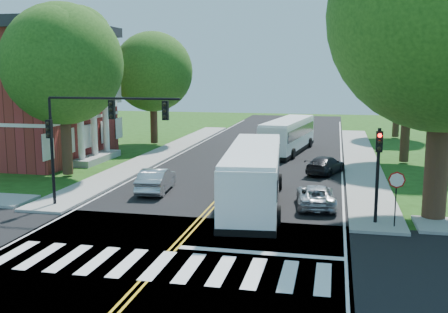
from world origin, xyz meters
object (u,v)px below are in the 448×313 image
(bus_lead, at_px, (254,175))
(bus_follow, at_px, (288,135))
(signal_nw, at_px, (92,125))
(signal_ne, at_px, (378,163))
(suv, at_px, (316,196))
(hatchback, at_px, (156,180))
(dark_sedan, at_px, (325,165))

(bus_lead, relative_size, bus_follow, 1.08)
(signal_nw, distance_m, bus_lead, 8.75)
(bus_lead, bearing_deg, signal_ne, 152.55)
(suv, bearing_deg, signal_nw, 9.07)
(signal_nw, bearing_deg, suv, 14.29)
(signal_nw, relative_size, bus_follow, 0.63)
(hatchback, relative_size, suv, 1.04)
(hatchback, xyz_separation_m, suv, (9.37, -1.49, -0.13))
(bus_lead, distance_m, hatchback, 6.46)
(suv, bearing_deg, hatchback, -14.26)
(signal_ne, xyz_separation_m, dark_sedan, (-2.57, 12.13, -2.34))
(bus_lead, height_order, suv, bus_lead)
(bus_lead, xyz_separation_m, bus_follow, (0.12, 18.80, -0.13))
(dark_sedan, bearing_deg, suv, 107.18)
(bus_follow, bearing_deg, suv, 107.95)
(hatchback, bearing_deg, bus_lead, 157.21)
(signal_nw, xyz_separation_m, hatchback, (1.83, 4.34, -3.65))
(signal_ne, xyz_separation_m, suv, (-2.86, 2.84, -2.37))
(hatchback, bearing_deg, signal_nw, 61.41)
(signal_ne, height_order, suv, signal_ne)
(bus_follow, bearing_deg, hatchback, 78.06)
(bus_follow, relative_size, suv, 2.71)
(signal_ne, bearing_deg, signal_nw, -179.95)
(bus_lead, relative_size, suv, 2.93)
(hatchback, bearing_deg, signal_ne, 154.70)
(signal_ne, xyz_separation_m, bus_follow, (-6.00, 21.26, -1.42))
(signal_nw, relative_size, suv, 1.70)
(signal_ne, distance_m, hatchback, 13.17)
(suv, bearing_deg, signal_ne, 129.93)
(signal_ne, xyz_separation_m, bus_lead, (-6.11, 2.46, -1.30))
(signal_ne, relative_size, suv, 1.04)
(signal_nw, xyz_separation_m, bus_lead, (7.94, 2.48, -2.71))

